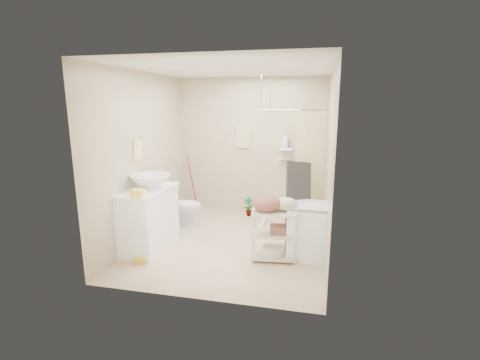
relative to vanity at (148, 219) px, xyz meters
The scene contains 23 objects.
floor 1.32m from the vanity, 20.26° to the left, with size 3.20×3.20×0.00m, color beige.
ceiling 2.47m from the vanity, 20.26° to the left, with size 2.80×3.20×0.04m, color silver.
wall_back 2.48m from the vanity, 60.23° to the left, with size 2.80×0.04×2.60m, color #BDB093.
wall_front 1.85m from the vanity, 45.29° to the right, with size 2.80×0.04×2.60m, color #BDB093.
wall_left 0.98m from the vanity, 119.27° to the left, with size 0.04×3.20×2.60m, color #BDB093.
wall_right 2.73m from the vanity, ahead, with size 0.04×3.20×2.60m, color #BDB093.
vanity is the anchor object (origin of this frame).
sink 0.56m from the vanity, 47.12° to the left, with size 0.58×0.58×0.20m, color silver.
counter_basket 0.67m from the vanity, 75.93° to the right, with size 0.17×0.13×0.10m, color #F9E349.
floor_basket 0.65m from the vanity, 76.44° to the right, with size 0.23×0.18×0.13m, color gold.
toilet 1.07m from the vanity, 83.54° to the left, with size 0.40×0.70×0.71m, color white.
mop 1.90m from the vanity, 91.34° to the left, with size 0.11×0.11×1.10m, color #B01624, non-canonical shape.
potted_plant_a 2.16m from the vanity, 57.21° to the left, with size 0.19×0.13×0.37m, color #9A3D24.
potted_plant_b 2.36m from the vanity, 52.91° to the left, with size 0.19×0.15×0.34m, color brown.
hanging_towel 2.48m from the vanity, 63.30° to the left, with size 0.28×0.03×0.42m, color beige.
towel_ring 1.06m from the vanity, 133.96° to the left, with size 0.04×0.22×0.34m, color #FCE98D, non-canonical shape.
tp_holder 0.58m from the vanity, 112.70° to the left, with size 0.08×0.12×0.14m, color white, non-canonical shape.
shower 2.56m from the vanity, 36.33° to the left, with size 1.10×1.10×2.10m, color white, non-canonical shape.
shampoo_bottle_a 2.85m from the vanity, 47.02° to the left, with size 0.10×0.10×0.27m, color white.
shampoo_bottle_b 2.85m from the vanity, 46.65° to the left, with size 0.07×0.07×0.16m, color #4168AE.
washing_machine 2.31m from the vanity, ahead, with size 0.52×0.54×0.76m, color white.
laundry_rack 1.87m from the vanity, ahead, with size 0.61×0.36×0.84m, color beige, non-canonical shape.
ironing_board 2.21m from the vanity, 11.02° to the left, with size 0.38×0.11×1.35m, color black, non-canonical shape.
Camera 1 is at (1.23, -4.89, 2.13)m, focal length 26.00 mm.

